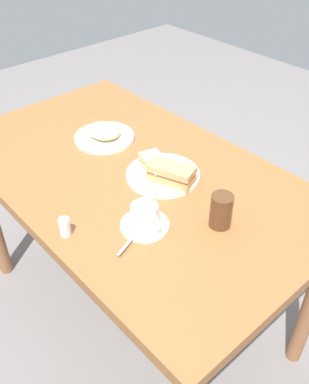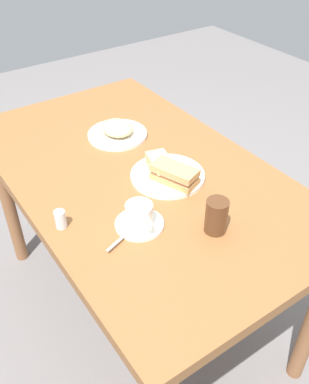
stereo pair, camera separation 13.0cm
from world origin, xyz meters
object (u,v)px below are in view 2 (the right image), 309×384
Objects in this scene: dining_table at (137,190)px; salt_shaker at (60,219)px; coffee_saucer at (139,224)px; coffee_cup at (139,214)px; sandwich_plate at (168,176)px; drinking_glass at (216,216)px; side_plate at (117,135)px; spoon at (123,237)px; sandwich_back at (174,174)px; sandwich_front at (161,165)px.

dining_table is 23.62× the size of salt_shaker.
dining_table is 9.45× the size of coffee_saucer.
coffee_cup is (-0.25, 0.15, 0.13)m from dining_table.
sandwich_plate is at bearing -86.51° from salt_shaker.
coffee_saucer is at bearing 149.10° from dining_table.
drinking_glass reaches higher than coffee_cup.
side_plate is (0.33, 0.00, 0.00)m from sandwich_plate.
drinking_glass is at bearing 172.15° from sandwich_plate.
coffee_saucer is 2.50× the size of salt_shaker.
spoon is at bearing 64.60° from drinking_glass.
dining_table is at bearing 30.56° from sandwich_plate.
spoon is 0.57m from side_plate.
drinking_glass reaches higher than sandwich_back.
sandwich_front is 0.31m from drinking_glass.
sandwich_back is (-0.15, -0.05, 0.13)m from dining_table.
spoon is (-0.12, 0.27, -0.03)m from sandwich_back.
sandwich_back reaches higher than coffee_saucer.
coffee_saucer is at bearing 125.39° from sandwich_plate.
sandwich_back reaches higher than sandwich_plate.
coffee_cup is 1.12× the size of spoon.
drinking_glass is at bearing 174.37° from sandwich_front.
sandwich_back is 0.22m from coffee_cup.
drinking_glass is (-0.38, -0.02, 0.14)m from dining_table.
sandwich_back is at bearing -65.09° from spoon.
dining_table is 0.36m from spoon.
sandwich_plate reaches higher than dining_table.
sandwich_front is 0.33m from spoon.
drinking_glass is (-0.31, 0.03, 0.02)m from sandwich_front.
salt_shaker is at bearing 38.53° from spoon.
coffee_cup is at bearing 177.55° from coffee_saucer.
coffee_saucer is 0.63× the size of side_plate.
sandwich_back reaches higher than sandwich_front.
side_plate is at bearing 0.06° from sandwich_plate.
dining_table is 0.15m from sandwich_front.
sandwich_front reaches higher than salt_shaker.
spoon is (-0.20, 0.27, -0.02)m from sandwich_front.
sandwich_plate is at bearing -58.20° from spoon.
coffee_cup is at bearing 117.12° from sandwich_back.
sandwich_back is at bearing -160.43° from dining_table.
sandwich_plate is 2.36× the size of drinking_glass.
spoon is (-0.02, 0.07, -0.03)m from coffee_cup.
side_plate is at bearing -14.48° from dining_table.
spoon is at bearing 108.19° from coffee_cup.
coffee_cup reaches higher than coffee_saucer.
dining_table is at bearing -30.72° from coffee_cup.
drinking_glass is at bearing 176.36° from side_plate.
spoon is at bearing 150.98° from side_plate.
coffee_saucer is 0.51m from side_plate.
sandwich_plate is 0.32m from spoon.
sandwich_back is 0.39m from salt_shaker.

